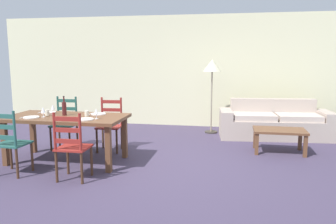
{
  "coord_description": "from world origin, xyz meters",
  "views": [
    {
      "loc": [
        1.11,
        -4.95,
        1.66
      ],
      "look_at": [
        0.05,
        0.65,
        0.75
      ],
      "focal_mm": 35.82,
      "sensor_mm": 36.0,
      "label": 1
    }
  ],
  "objects_px": {
    "dining_chair_far_right": "(110,125)",
    "coffee_cup_primary": "(87,114)",
    "standing_lamp": "(212,70)",
    "wine_bottle": "(64,108)",
    "dining_chair_far_left": "(65,123)",
    "wine_glass_far_left": "(53,107)",
    "dining_chair_near_left": "(10,143)",
    "couch": "(274,124)",
    "coffee_table": "(279,133)",
    "wine_glass_near_right": "(96,112)",
    "dining_chair_near_right": "(72,147)",
    "wine_glass_near_left": "(43,110)",
    "coffee_cup_secondary": "(47,113)",
    "dining_table": "(66,121)"
  },
  "relations": [
    {
      "from": "dining_chair_far_right",
      "to": "coffee_cup_primary",
      "type": "distance_m",
      "value": 0.8
    },
    {
      "from": "standing_lamp",
      "to": "wine_bottle",
      "type": "bearing_deg",
      "value": -131.22
    },
    {
      "from": "dining_chair_far_left",
      "to": "wine_glass_far_left",
      "type": "bearing_deg",
      "value": -78.34
    },
    {
      "from": "wine_bottle",
      "to": "standing_lamp",
      "type": "distance_m",
      "value": 3.41
    },
    {
      "from": "dining_chair_near_left",
      "to": "wine_bottle",
      "type": "height_order",
      "value": "wine_bottle"
    },
    {
      "from": "wine_glass_far_left",
      "to": "dining_chair_far_left",
      "type": "bearing_deg",
      "value": 101.66
    },
    {
      "from": "couch",
      "to": "coffee_table",
      "type": "bearing_deg",
      "value": -92.43
    },
    {
      "from": "dining_chair_far_right",
      "to": "wine_glass_near_right",
      "type": "bearing_deg",
      "value": -81.71
    },
    {
      "from": "dining_chair_far_right",
      "to": "dining_chair_near_right",
      "type": "bearing_deg",
      "value": -88.7
    },
    {
      "from": "wine_glass_near_left",
      "to": "couch",
      "type": "relative_size",
      "value": 0.07
    },
    {
      "from": "dining_chair_far_right",
      "to": "coffee_cup_primary",
      "type": "relative_size",
      "value": 10.67
    },
    {
      "from": "dining_chair_far_right",
      "to": "standing_lamp",
      "type": "height_order",
      "value": "standing_lamp"
    },
    {
      "from": "dining_chair_near_left",
      "to": "wine_glass_far_left",
      "type": "relative_size",
      "value": 5.96
    },
    {
      "from": "wine_bottle",
      "to": "wine_glass_near_left",
      "type": "distance_m",
      "value": 0.32
    },
    {
      "from": "coffee_table",
      "to": "standing_lamp",
      "type": "bearing_deg",
      "value": 132.71
    },
    {
      "from": "dining_chair_far_left",
      "to": "coffee_cup_secondary",
      "type": "relative_size",
      "value": 10.67
    },
    {
      "from": "wine_glass_near_left",
      "to": "wine_glass_near_right",
      "type": "bearing_deg",
      "value": 0.07
    },
    {
      "from": "coffee_cup_primary",
      "to": "standing_lamp",
      "type": "height_order",
      "value": "standing_lamp"
    },
    {
      "from": "dining_chair_far_right",
      "to": "standing_lamp",
      "type": "distance_m",
      "value": 2.67
    },
    {
      "from": "dining_chair_near_left",
      "to": "couch",
      "type": "relative_size",
      "value": 0.41
    },
    {
      "from": "wine_bottle",
      "to": "coffee_cup_secondary",
      "type": "xyz_separation_m",
      "value": [
        -0.27,
        -0.05,
        -0.07
      ]
    },
    {
      "from": "coffee_cup_primary",
      "to": "couch",
      "type": "xyz_separation_m",
      "value": [
        3.17,
        2.37,
        -0.5
      ]
    },
    {
      "from": "wine_glass_far_left",
      "to": "standing_lamp",
      "type": "relative_size",
      "value": 0.1
    },
    {
      "from": "dining_table",
      "to": "couch",
      "type": "height_order",
      "value": "couch"
    },
    {
      "from": "wine_glass_far_left",
      "to": "coffee_cup_secondary",
      "type": "distance_m",
      "value": 0.15
    },
    {
      "from": "dining_chair_near_left",
      "to": "couch",
      "type": "xyz_separation_m",
      "value": [
        3.99,
        3.16,
        -0.19
      ]
    },
    {
      "from": "wine_bottle",
      "to": "coffee_cup_primary",
      "type": "height_order",
      "value": "wine_bottle"
    },
    {
      "from": "dining_chair_near_left",
      "to": "coffee_cup_secondary",
      "type": "bearing_deg",
      "value": 78.52
    },
    {
      "from": "dining_table",
      "to": "dining_chair_near_left",
      "type": "distance_m",
      "value": 0.91
    },
    {
      "from": "dining_table",
      "to": "dining_chair_near_right",
      "type": "height_order",
      "value": "dining_chair_near_right"
    },
    {
      "from": "dining_chair_far_right",
      "to": "coffee_cup_secondary",
      "type": "distance_m",
      "value": 1.14
    },
    {
      "from": "dining_chair_near_left",
      "to": "wine_bottle",
      "type": "distance_m",
      "value": 0.99
    },
    {
      "from": "dining_table",
      "to": "coffee_cup_primary",
      "type": "distance_m",
      "value": 0.37
    },
    {
      "from": "dining_chair_near_left",
      "to": "wine_glass_near_left",
      "type": "relative_size",
      "value": 5.96
    },
    {
      "from": "dining_chair_far_right",
      "to": "coffee_cup_primary",
      "type": "height_order",
      "value": "dining_chair_far_right"
    },
    {
      "from": "coffee_cup_secondary",
      "to": "dining_chair_near_right",
      "type": "bearing_deg",
      "value": -44.23
    },
    {
      "from": "coffee_cup_primary",
      "to": "couch",
      "type": "distance_m",
      "value": 3.99
    },
    {
      "from": "wine_glass_near_left",
      "to": "dining_chair_far_left",
      "type": "bearing_deg",
      "value": 97.95
    },
    {
      "from": "dining_chair_near_right",
      "to": "dining_chair_far_right",
      "type": "xyz_separation_m",
      "value": [
        -0.04,
        1.56,
        0.0
      ]
    },
    {
      "from": "dining_chair_near_right",
      "to": "wine_glass_far_left",
      "type": "distance_m",
      "value": 1.27
    },
    {
      "from": "couch",
      "to": "dining_table",
      "type": "bearing_deg",
      "value": -145.51
    },
    {
      "from": "wine_glass_far_left",
      "to": "coffee_cup_secondary",
      "type": "bearing_deg",
      "value": -100.92
    },
    {
      "from": "couch",
      "to": "dining_chair_near_right",
      "type": "bearing_deg",
      "value": -133.45
    },
    {
      "from": "coffee_cup_secondary",
      "to": "couch",
      "type": "xyz_separation_m",
      "value": [
        3.84,
        2.4,
        -0.5
      ]
    },
    {
      "from": "dining_chair_far_left",
      "to": "wine_glass_near_right",
      "type": "distance_m",
      "value": 1.42
    },
    {
      "from": "coffee_cup_secondary",
      "to": "coffee_table",
      "type": "xyz_separation_m",
      "value": [
        3.79,
        1.19,
        -0.44
      ]
    },
    {
      "from": "coffee_cup_primary",
      "to": "coffee_cup_secondary",
      "type": "xyz_separation_m",
      "value": [
        -0.67,
        -0.03,
        0.0
      ]
    },
    {
      "from": "dining_chair_near_right",
      "to": "dining_chair_far_right",
      "type": "bearing_deg",
      "value": 91.3
    },
    {
      "from": "dining_chair_near_right",
      "to": "wine_glass_near_left",
      "type": "distance_m",
      "value": 1.08
    },
    {
      "from": "dining_table",
      "to": "dining_chair_far_left",
      "type": "relative_size",
      "value": 1.98
    }
  ]
}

